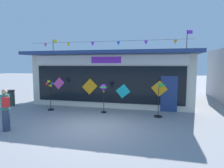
% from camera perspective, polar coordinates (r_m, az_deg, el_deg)
% --- Properties ---
extents(ground_plane, '(80.00, 80.00, 0.00)m').
position_cam_1_polar(ground_plane, '(8.31, -6.00, -12.66)').
color(ground_plane, gray).
extents(kite_shop_building, '(10.40, 5.45, 4.80)m').
position_cam_1_polar(kite_shop_building, '(13.44, 0.71, 2.08)').
color(kite_shop_building, beige).
rests_on(kite_shop_building, ground_plane).
extents(wind_spinner_far_left, '(0.40, 0.35, 1.75)m').
position_cam_1_polar(wind_spinner_far_left, '(11.43, -18.10, -1.88)').
color(wind_spinner_far_left, black).
rests_on(wind_spinner_far_left, ground_plane).
extents(wind_spinner_left, '(0.34, 0.34, 1.59)m').
position_cam_1_polar(wind_spinner_left, '(10.30, -2.52, -1.76)').
color(wind_spinner_left, black).
rests_on(wind_spinner_left, ground_plane).
extents(wind_spinner_center_left, '(0.59, 0.39, 1.73)m').
position_cam_1_polar(wind_spinner_center_left, '(9.76, 14.48, -3.30)').
color(wind_spinner_center_left, black).
rests_on(wind_spinner_center_left, ground_plane).
extents(person_near_camera, '(0.47, 0.45, 1.68)m').
position_cam_1_polar(person_near_camera, '(8.65, -29.32, -6.56)').
color(person_near_camera, '#333D56').
rests_on(person_near_camera, ground_plane).
extents(trash_bin, '(0.52, 0.52, 1.01)m').
position_cam_1_polar(trash_bin, '(13.77, -28.10, -3.67)').
color(trash_bin, '#2D4238').
rests_on(trash_bin, ground_plane).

